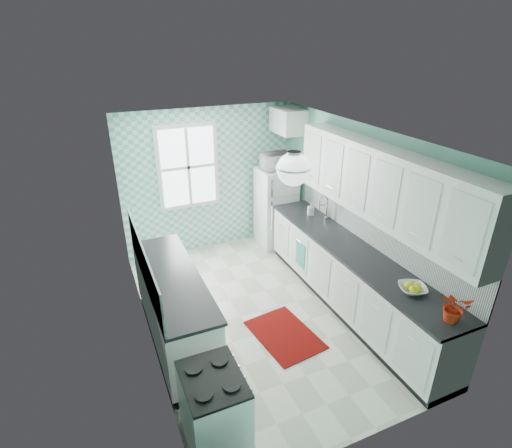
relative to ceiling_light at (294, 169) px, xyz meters
name	(u,v)px	position (x,y,z in m)	size (l,w,h in m)	color
floor	(260,312)	(0.00, 0.80, -2.33)	(3.00, 4.40, 0.02)	silver
ceiling	(261,134)	(0.00, 0.80, 0.19)	(3.00, 4.40, 0.02)	white
wall_back	(208,180)	(0.00, 3.01, -1.07)	(3.00, 0.02, 2.50)	#62AB95
wall_front	(370,342)	(0.00, -1.41, -1.07)	(3.00, 0.02, 2.50)	#62AB95
wall_left	(140,256)	(-1.51, 0.80, -1.07)	(0.02, 4.40, 2.50)	#62AB95
wall_right	(357,213)	(1.51, 0.80, -1.07)	(0.02, 4.40, 2.50)	#62AB95
accent_wall	(209,181)	(0.00, 2.99, -1.07)	(3.00, 0.01, 2.50)	#5DC5B3
window	(188,167)	(-0.35, 2.96, -0.77)	(1.04, 0.05, 1.44)	white
backsplash_right	(374,228)	(1.49, 0.40, -1.13)	(0.02, 3.60, 0.51)	white
backsplash_left	(144,263)	(-1.49, 0.73, -1.13)	(0.02, 2.15, 0.51)	white
upper_cabinets_right	(382,185)	(1.33, 0.20, -0.42)	(0.33, 3.20, 0.90)	white
upper_cabinet_fridge	(287,120)	(1.30, 2.63, -0.07)	(0.40, 0.74, 0.40)	white
ceiling_light	(294,169)	(0.00, 0.00, 0.00)	(0.34, 0.34, 0.35)	silver
base_cabinets_right	(350,280)	(1.20, 0.40, -1.87)	(0.60, 3.60, 0.90)	white
countertop_right	(353,251)	(1.19, 0.40, -1.40)	(0.63, 3.60, 0.04)	black
base_cabinets_left	(174,310)	(-1.20, 0.73, -1.87)	(0.60, 2.15, 0.90)	white
countertop_left	(172,277)	(-1.19, 0.73, -1.40)	(0.63, 2.15, 0.04)	black
fridge	(276,207)	(1.11, 2.58, -1.60)	(0.63, 0.63, 1.45)	white
stove	(214,409)	(-1.20, -0.84, -1.90)	(0.53, 0.67, 0.80)	silver
sink	(317,222)	(1.20, 1.36, -1.39)	(0.47, 0.40, 0.53)	silver
rug	(285,335)	(0.09, 0.22, -2.32)	(0.69, 0.98, 0.02)	maroon
dish_towel	(301,255)	(0.89, 1.25, -1.84)	(0.02, 0.26, 0.39)	teal
fruit_bowl	(412,289)	(1.20, -0.67, -1.35)	(0.30, 0.30, 0.07)	white
potted_plant	(455,308)	(1.20, -1.22, -1.23)	(0.28, 0.25, 0.32)	red
soap_bottle	(311,209)	(1.25, 1.62, -1.28)	(0.09, 0.09, 0.20)	silver
microwave	(277,161)	(1.11, 2.58, -0.74)	(0.50, 0.34, 0.28)	silver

